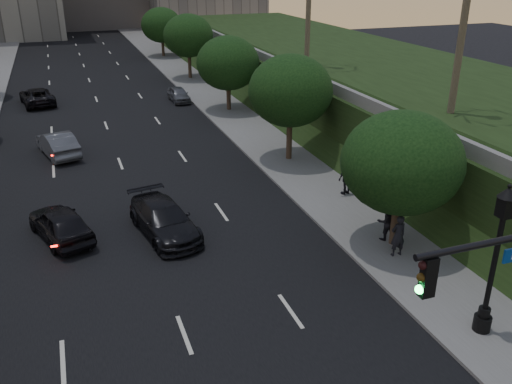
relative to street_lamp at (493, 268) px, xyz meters
name	(u,v)px	position (x,y,z in m)	size (l,w,h in m)	color
road_surface	(109,133)	(-9.72, 28.39, -2.62)	(16.00, 140.00, 0.02)	black
sidewalk_right	(239,119)	(0.53, 28.39, -2.56)	(4.50, 140.00, 0.15)	slate
embankment	(382,89)	(12.28, 26.39, -0.63)	(18.00, 90.00, 4.00)	black
parapet_wall	(288,67)	(3.78, 26.39, 1.72)	(0.35, 90.00, 0.70)	slate
tree_right_a	(402,163)	(0.58, 6.39, 1.39)	(5.20, 5.20, 6.24)	#38281C
tree_right_b	(290,91)	(0.58, 18.39, 1.88)	(5.20, 5.20, 6.74)	#38281C
tree_right_c	(228,63)	(0.58, 31.39, 1.39)	(5.20, 5.20, 6.24)	#38281C
tree_right_d	(188,36)	(0.58, 45.39, 1.88)	(5.20, 5.20, 6.74)	#38281C
tree_right_e	(161,25)	(0.58, 60.39, 1.39)	(5.20, 5.20, 6.24)	#38281C
street_lamp	(493,268)	(0.00, 0.00, 0.00)	(0.64, 0.64, 5.62)	black
sedan_near_left	(60,223)	(-13.46, 12.20, -1.85)	(1.86, 4.62, 1.57)	black
sedan_mid_left	(58,144)	(-13.31, 24.36, -1.83)	(1.70, 4.88, 1.61)	#4E5055
sedan_far_left	(37,96)	(-14.73, 39.15, -1.89)	(2.48, 5.38, 1.49)	black
sedan_near_right	(164,219)	(-8.89, 11.01, -1.86)	(2.16, 5.32, 1.54)	black
sedan_far_right	(179,94)	(-2.72, 36.04, -1.99)	(1.53, 3.80, 1.29)	#5A5C62
pedestrian_a	(398,236)	(0.11, 5.41, -1.54)	(0.69, 0.45, 1.89)	black
pedestrian_b	(386,221)	(0.44, 6.84, -1.58)	(0.88, 0.68, 1.81)	black
pedestrian_c	(347,178)	(1.26, 12.02, -1.54)	(1.11, 0.46, 1.89)	black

